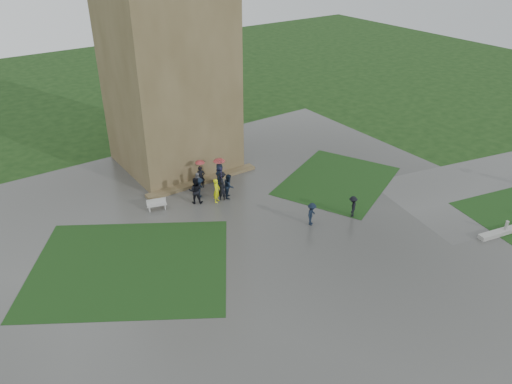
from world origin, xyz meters
TOP-DOWN VIEW (x-y plane):
  - ground at (0.00, 0.00)m, footprint 120.00×120.00m
  - plaza at (0.00, 2.00)m, footprint 34.00×34.00m
  - lawn_inset_left at (-8.50, 4.00)m, footprint 14.10×13.46m
  - lawn_inset_right at (8.50, 5.00)m, footprint 11.12×10.15m
  - tower at (0.00, 15.00)m, footprint 8.00×8.00m
  - tower_plinth at (0.00, 10.60)m, footprint 9.00×0.80m
  - bench at (-4.51, 8.91)m, footprint 1.38×0.76m
  - visitor_cluster at (-0.20, 8.54)m, footprint 3.69×3.30m
  - pedestrian_mid at (2.89, 1.46)m, footprint 1.12×0.97m
  - pedestrian_near at (5.77, 0.69)m, footprint 1.04×1.01m

SIDE VIEW (x-z plane):
  - ground at x=0.00m, z-range 0.00..0.00m
  - plaza at x=0.00m, z-range 0.00..0.02m
  - lawn_inset_left at x=-8.50m, z-range 0.02..0.03m
  - lawn_inset_right at x=8.50m, z-range 0.02..0.03m
  - tower_plinth at x=0.00m, z-range 0.02..0.24m
  - bench at x=-4.51m, z-range 0.03..0.79m
  - pedestrian_near at x=5.77m, z-range 0.02..1.50m
  - pedestrian_mid at x=2.89m, z-range 0.02..1.57m
  - visitor_cluster at x=-0.20m, z-range -0.06..2.47m
  - tower at x=0.00m, z-range 0.00..18.00m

